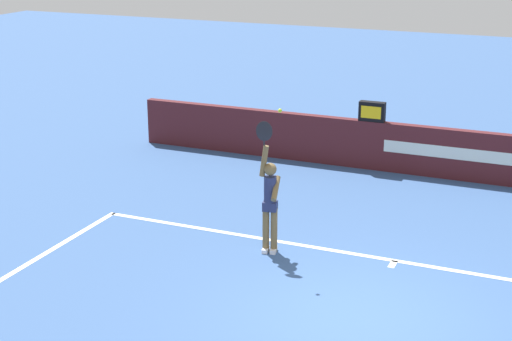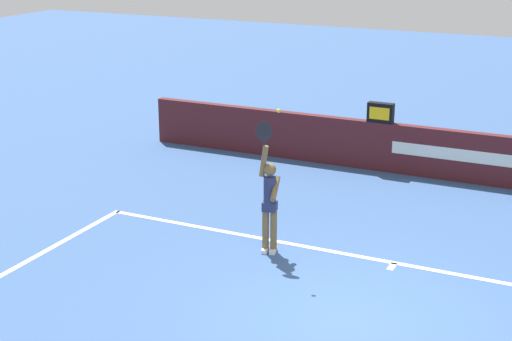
{
  "view_description": "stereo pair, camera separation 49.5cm",
  "coord_description": "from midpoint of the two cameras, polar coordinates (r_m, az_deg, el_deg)",
  "views": [
    {
      "loc": [
        2.67,
        -9.98,
        5.54
      ],
      "look_at": [
        -2.37,
        1.76,
        1.43
      ],
      "focal_mm": 55.48,
      "sensor_mm": 36.0,
      "label": 1
    },
    {
      "loc": [
        3.12,
        -9.78,
        5.54
      ],
      "look_at": [
        -2.37,
        1.76,
        1.43
      ],
      "focal_mm": 55.48,
      "sensor_mm": 36.0,
      "label": 2
    }
  ],
  "objects": [
    {
      "name": "tennis_ball",
      "position": [
        12.55,
        0.61,
        4.34
      ],
      "size": [
        0.06,
        0.06,
        0.06
      ],
      "color": "#C7E22D"
    },
    {
      "name": "tennis_player",
      "position": [
        13.43,
        -0.05,
        -2.11
      ],
      "size": [
        0.45,
        0.46,
        2.33
      ],
      "color": "brown",
      "rests_on": "ground"
    },
    {
      "name": "court_lines",
      "position": [
        11.32,
        5.51,
        -11.55
      ],
      "size": [
        11.36,
        5.42,
        0.0
      ],
      "color": "white",
      "rests_on": "ground"
    },
    {
      "name": "ground_plane",
      "position": [
        11.69,
        6.18,
        -10.57
      ],
      "size": [
        60.0,
        60.0,
        0.0
      ],
      "primitive_type": "plane",
      "color": "#345386"
    },
    {
      "name": "speed_display",
      "position": [
        18.04,
        7.59,
        4.24
      ],
      "size": [
        0.59,
        0.2,
        0.45
      ],
      "color": "black",
      "rests_on": "back_wall"
    },
    {
      "name": "back_wall",
      "position": [
        17.87,
        12.99,
        1.19
      ],
      "size": [
        15.2,
        0.22,
        1.13
      ],
      "color": "#491A1F",
      "rests_on": "ground"
    }
  ]
}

